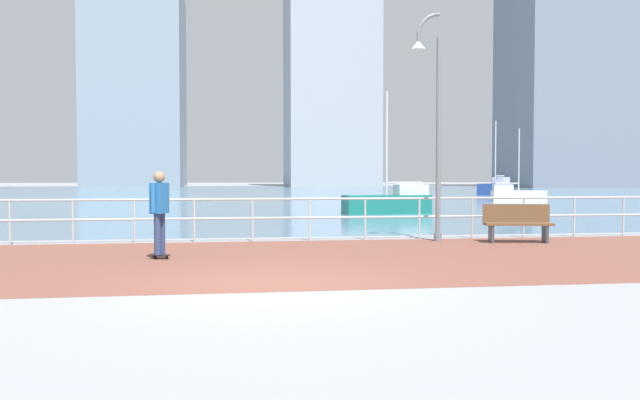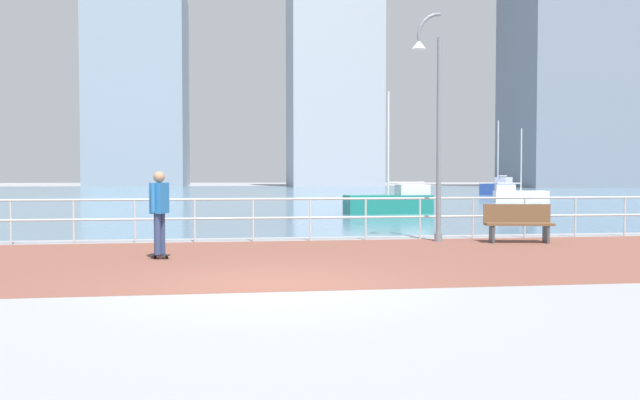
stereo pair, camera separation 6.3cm
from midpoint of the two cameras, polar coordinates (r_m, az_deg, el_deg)
name	(u,v)px [view 1 (the left image)]	position (r m, az deg, el deg)	size (l,w,h in m)	color
ground	(234,197)	(49.54, -7.54, 0.24)	(220.00, 220.00, 0.00)	gray
brick_paving	(260,260)	(12.50, -5.39, -5.22)	(28.00, 7.01, 0.01)	brown
harbor_water	(233,193)	(60.91, -7.68, 0.59)	(180.00, 88.00, 0.00)	slate
waterfront_railing	(253,211)	(15.93, -6.03, -1.01)	(25.25, 0.06, 1.06)	#B2BCC1
lamppost	(433,115)	(16.12, 9.72, 7.32)	(0.81, 0.36, 5.55)	slate
skateboarder	(159,207)	(12.85, -14.02, -0.56)	(0.41, 0.54, 1.69)	black
park_bench	(518,223)	(16.30, 16.81, -1.92)	(1.65, 0.71, 0.92)	brown
sailboat_blue	(517,195)	(42.11, 16.80, 0.43)	(3.36, 1.62, 4.53)	white
sailboat_gray	(496,188)	(57.98, 15.12, 1.06)	(4.19, 4.17, 6.34)	#284799
sailboat_red	(389,202)	(27.84, 6.04, -0.17)	(3.79, 1.51, 5.18)	#197266
tower_steel	(331,36)	(103.33, 0.92, 14.19)	(13.61, 12.40, 48.12)	#A3A8B2
tower_concrete	(566,26)	(104.04, 20.75, 14.03)	(16.48, 13.67, 48.35)	slate
tower_glass	(136,88)	(107.74, -15.80, 9.44)	(14.45, 17.25, 32.64)	#8493A3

